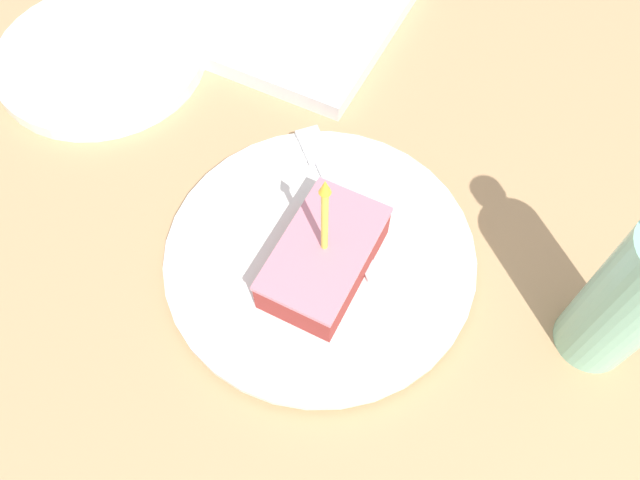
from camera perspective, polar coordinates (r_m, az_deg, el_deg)
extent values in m
cube|color=tan|center=(0.61, -1.66, -1.55)|extent=(2.40, 2.40, 0.04)
cylinder|color=white|center=(0.57, 0.00, -1.49)|extent=(0.27, 0.27, 0.02)
cylinder|color=white|center=(0.57, 0.00, -1.31)|extent=(0.28, 0.28, 0.01)
cube|color=#99332D|center=(0.54, 0.38, -1.76)|extent=(0.07, 0.12, 0.04)
cube|color=#D17A8C|center=(0.52, 0.40, -0.70)|extent=(0.07, 0.12, 0.00)
cylinder|color=#EAD84C|center=(0.49, 0.43, 1.74)|extent=(0.01, 0.01, 0.08)
cone|color=yellow|center=(0.45, 0.47, 4.91)|extent=(0.01, 0.01, 0.01)
cube|color=silver|center=(0.58, 2.40, 2.03)|extent=(0.11, 0.10, 0.00)
cube|color=silver|center=(0.63, -0.60, 8.62)|extent=(0.05, 0.05, 0.00)
cylinder|color=#8CD1B2|center=(0.53, 26.38, -4.97)|extent=(0.06, 0.06, 0.16)
cylinder|color=white|center=(0.77, -19.38, 15.55)|extent=(0.23, 0.23, 0.02)
cube|color=silver|center=(0.79, -3.51, 20.25)|extent=(0.26, 0.23, 0.02)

